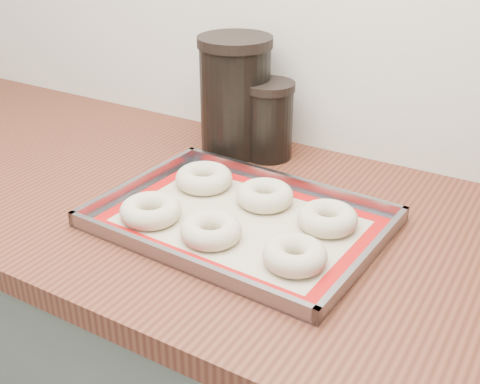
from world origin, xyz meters
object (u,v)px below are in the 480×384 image
Objects in this scene: bagel_front_right at (295,255)px; bagel_back_left at (204,178)px; bagel_front_mid at (211,230)px; canister_mid at (269,120)px; bagel_back_mid at (265,195)px; canister_left at (235,95)px; baking_tray at (240,220)px; bagel_back_right at (328,218)px; bagel_front_left at (151,211)px.

bagel_back_left is at bearing 150.53° from bagel_front_right.
canister_mid is (-0.08, 0.34, 0.06)m from bagel_front_mid.
bagel_front_mid is 0.15m from bagel_back_mid.
bagel_front_mid is 0.41× the size of canister_left.
baking_tray is at bearing -70.79° from canister_mid.
baking_tray is at bearing -31.84° from bagel_back_left.
bagel_back_mid is at bearing 171.66° from bagel_back_right.
bagel_back_left is at bearing 148.16° from baking_tray.
bagel_front_mid reaches higher than baking_tray.
bagel_back_right is at bearing 41.87° from bagel_front_mid.
canister_mid reaches higher than bagel_front_mid.
bagel_front_left is 0.35m from canister_mid.
canister_left is (-0.30, 0.21, 0.10)m from bagel_back_right.
bagel_front_right is at bearing -48.05° from bagel_back_mid.
bagel_back_mid is (0.13, -0.00, -0.00)m from bagel_back_left.
bagel_back_mid reaches higher than bagel_front_left.
canister_mid reaches higher than baking_tray.
canister_left is at bearing 96.47° from bagel_front_left.
bagel_front_right is at bearing -47.62° from canister_left.
bagel_back_mid is at bearing 83.83° from bagel_front_mid.
bagel_front_left reaches higher than baking_tray.
canister_mid reaches higher than bagel_back_right.
bagel_back_right is (0.13, -0.02, 0.00)m from bagel_back_mid.
canister_left is at bearing 145.38° from bagel_back_right.
bagel_back_left is (-0.12, 0.08, 0.02)m from baking_tray.
bagel_front_left is (-0.13, -0.07, 0.01)m from baking_tray.
bagel_front_mid is 0.99× the size of bagel_back_right.
bagel_front_mid is at bearing -178.92° from bagel_front_right.
bagel_front_left is at bearing -154.50° from bagel_back_right.
bagel_front_right is 0.46m from canister_left.
bagel_front_right is 0.30m from bagel_back_left.
bagel_front_left is 0.43× the size of canister_left.
canister_mid is at bearing 83.74° from bagel_front_left.
bagel_front_right is 0.91× the size of bagel_back_left.
baking_tray is 4.54× the size of bagel_back_left.
canister_mid is at bearing 117.04° from bagel_back_mid.
bagel_back_left is 1.05× the size of bagel_back_mid.
bagel_back_left is 1.07× the size of bagel_back_right.
bagel_back_left is 0.66× the size of canister_mid.
bagel_back_left is 0.44× the size of canister_left.
bagel_front_left and bagel_front_mid have the same top height.
bagel_front_mid is at bearing -52.63° from bagel_back_left.
bagel_front_mid is 0.62× the size of canister_mid.
bagel_front_left is 0.35m from canister_left.
bagel_back_mid is 0.28m from canister_left.
bagel_front_right and bagel_back_mid have the same top height.
bagel_back_left and bagel_back_mid have the same top height.
bagel_back_right is (0.26, -0.02, -0.00)m from bagel_back_left.
canister_mid is at bearing 136.59° from bagel_back_right.
baking_tray is 3.00× the size of canister_mid.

